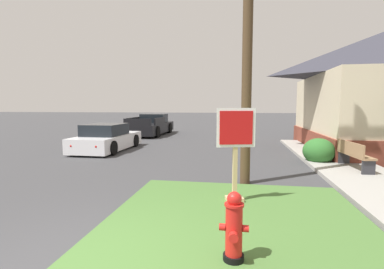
# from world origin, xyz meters

# --- Properties ---
(grass_corner_patch) EXTENTS (4.66, 4.57, 0.08)m
(grass_corner_patch) POSITION_xyz_m (1.97, 1.84, 0.04)
(grass_corner_patch) COLOR #477033
(grass_corner_patch) RESTS_ON ground
(sidewalk_strip) EXTENTS (2.20, 15.96, 0.12)m
(sidewalk_strip) POSITION_xyz_m (5.50, 5.83, 0.06)
(sidewalk_strip) COLOR #9E9B93
(sidewalk_strip) RESTS_ON ground
(fire_hydrant) EXTENTS (0.38, 0.34, 0.92)m
(fire_hydrant) POSITION_xyz_m (1.93, 0.42, 0.52)
(fire_hydrant) COLOR black
(fire_hydrant) RESTS_ON grass_corner_patch
(stop_sign) EXTENTS (0.79, 0.36, 1.97)m
(stop_sign) POSITION_xyz_m (1.91, 2.77, 1.06)
(stop_sign) COLOR tan
(stop_sign) RESTS_ON grass_corner_patch
(manhole_cover) EXTENTS (0.70, 0.70, 0.02)m
(manhole_cover) POSITION_xyz_m (0.03, 2.54, 0.01)
(manhole_cover) COLOR black
(manhole_cover) RESTS_ON ground
(parked_sedan_white) EXTENTS (1.97, 4.25, 1.25)m
(parked_sedan_white) POSITION_xyz_m (-4.13, 9.29, 0.54)
(parked_sedan_white) COLOR silver
(parked_sedan_white) RESTS_ON ground
(pickup_truck_black) EXTENTS (2.20, 5.47, 1.48)m
(pickup_truck_black) POSITION_xyz_m (-4.23, 16.55, 0.62)
(pickup_truck_black) COLOR black
(pickup_truck_black) RESTS_ON ground
(street_bench) EXTENTS (0.54, 1.77, 0.85)m
(street_bench) POSITION_xyz_m (5.55, 6.35, 0.59)
(street_bench) COLOR #93704C
(street_bench) RESTS_ON sidewalk_strip
(shrub_by_curb) EXTENTS (1.10, 1.10, 0.93)m
(shrub_by_curb) POSITION_xyz_m (4.85, 7.57, 0.46)
(shrub_by_curb) COLOR #2E682A
(shrub_by_curb) RESTS_ON ground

